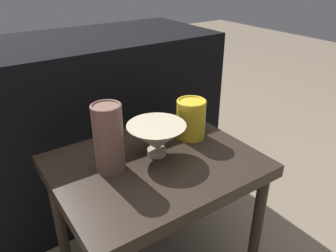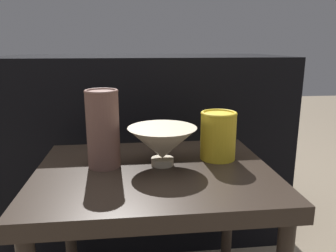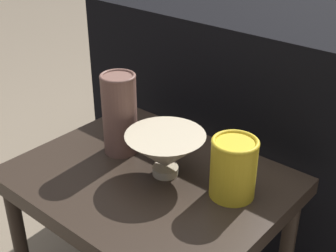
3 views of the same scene
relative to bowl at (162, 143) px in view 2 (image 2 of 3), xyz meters
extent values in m
cube|color=#2D231C|center=(-0.02, -0.03, -0.08)|extent=(0.60, 0.47, 0.04)
cylinder|color=#2D231C|center=(-0.29, 0.17, -0.31)|extent=(0.04, 0.04, 0.43)
cylinder|color=#2D231C|center=(0.24, 0.17, -0.31)|extent=(0.04, 0.04, 0.43)
cube|color=black|center=(-0.02, 0.53, -0.16)|extent=(1.10, 0.50, 0.74)
cylinder|color=#C1B293|center=(0.00, 0.00, -0.05)|extent=(0.06, 0.06, 0.02)
cone|color=#C1B293|center=(0.00, 0.00, 0.00)|extent=(0.18, 0.18, 0.08)
cylinder|color=brown|center=(-0.15, 0.01, 0.04)|extent=(0.08, 0.08, 0.20)
torus|color=brown|center=(-0.15, 0.01, 0.14)|extent=(0.08, 0.08, 0.01)
cylinder|color=gold|center=(0.16, 0.03, 0.00)|extent=(0.10, 0.10, 0.13)
torus|color=gold|center=(0.16, 0.03, 0.07)|extent=(0.10, 0.10, 0.01)
camera|label=1|loc=(-0.46, -0.73, 0.48)|focal=35.00mm
camera|label=2|loc=(-0.08, -0.81, 0.25)|focal=35.00mm
camera|label=3|loc=(0.58, -0.67, 0.54)|focal=50.00mm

